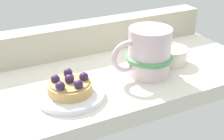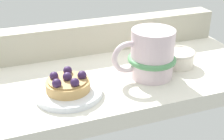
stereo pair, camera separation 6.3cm
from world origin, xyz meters
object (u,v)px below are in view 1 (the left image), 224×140
coffee_mug (148,53)px  sugar_bowl (172,55)px  raspberry_tart (70,86)px  dessert_plate (70,95)px

coffee_mug → sugar_bowl: size_ratio=1.82×
sugar_bowl → coffee_mug: bearing=-162.1°
raspberry_tart → coffee_mug: 18.43cm
coffee_mug → sugar_bowl: bearing=17.9°
dessert_plate → raspberry_tart: bearing=-104.8°
raspberry_tart → dessert_plate: bearing=75.2°
raspberry_tart → sugar_bowl: 26.92cm
coffee_mug → raspberry_tart: bearing=-175.2°
sugar_bowl → dessert_plate: bearing=-171.0°
dessert_plate → sugar_bowl: sugar_bowl is taller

